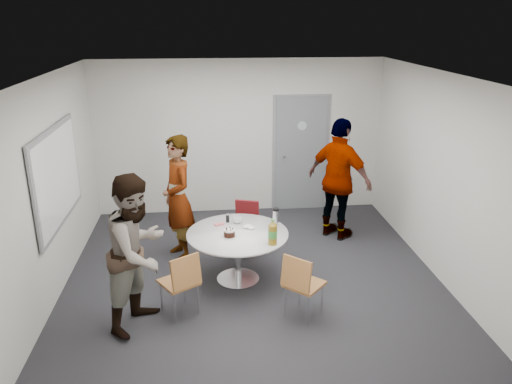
{
  "coord_description": "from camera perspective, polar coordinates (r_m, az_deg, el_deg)",
  "views": [
    {
      "loc": [
        -0.56,
        -6.03,
        3.38
      ],
      "look_at": [
        0.07,
        0.25,
        1.13
      ],
      "focal_mm": 35.0,
      "sensor_mm": 36.0,
      "label": 1
    }
  ],
  "objects": [
    {
      "name": "whiteboard",
      "position": [
        6.79,
        -21.74,
        1.67
      ],
      "size": [
        0.04,
        1.9,
        1.25
      ],
      "color": "gray",
      "rests_on": "wall_left"
    },
    {
      "name": "person_main",
      "position": [
        7.19,
        -8.92,
        -0.71
      ],
      "size": [
        0.65,
        0.78,
        1.83
      ],
      "primitive_type": "imported",
      "rotation": [
        0.0,
        0.0,
        -1.2
      ],
      "color": "#A5C6EA",
      "rests_on": "floor"
    },
    {
      "name": "person_left",
      "position": [
        5.71,
        -13.34,
        -6.67
      ],
      "size": [
        1.02,
        1.1,
        1.81
      ],
      "primitive_type": "imported",
      "rotation": [
        0.0,
        0.0,
        1.07
      ],
      "color": "white",
      "rests_on": "floor"
    },
    {
      "name": "chair_near_left",
      "position": [
        5.92,
        -8.47,
        -9.82
      ],
      "size": [
        0.55,
        0.56,
        0.81
      ],
      "rotation": [
        0.0,
        0.0,
        0.57
      ],
      "color": "brown",
      "rests_on": "floor"
    },
    {
      "name": "table",
      "position": [
        6.56,
        -1.8,
        -5.39
      ],
      "size": [
        1.33,
        1.33,
        1.03
      ],
      "color": "white",
      "rests_on": "floor"
    },
    {
      "name": "wall_back",
      "position": [
        8.78,
        -1.94,
        6.24
      ],
      "size": [
        5.0,
        0.0,
        5.0
      ],
      "primitive_type": "plane",
      "rotation": [
        1.57,
        0.0,
        0.0
      ],
      "color": "silver",
      "rests_on": "floor"
    },
    {
      "name": "wall_front",
      "position": [
        4.11,
        2.92,
        -10.02
      ],
      "size": [
        5.0,
        0.0,
        5.0
      ],
      "primitive_type": "plane",
      "rotation": [
        -1.57,
        0.0,
        0.0
      ],
      "color": "silver",
      "rests_on": "floor"
    },
    {
      "name": "floor",
      "position": [
        6.93,
        -0.37,
        -9.57
      ],
      "size": [
        5.0,
        5.0,
        0.0
      ],
      "primitive_type": "plane",
      "color": "#242428",
      "rests_on": "ground"
    },
    {
      "name": "person_right",
      "position": [
        7.85,
        9.49,
        1.39
      ],
      "size": [
        1.1,
        1.16,
        1.92
      ],
      "primitive_type": "imported",
      "rotation": [
        0.0,
        0.0,
        2.29
      ],
      "color": "black",
      "rests_on": "floor"
    },
    {
      "name": "wall_right",
      "position": [
        7.06,
        20.26,
        1.66
      ],
      "size": [
        0.0,
        5.0,
        5.0
      ],
      "primitive_type": "plane",
      "rotation": [
        1.57,
        0.0,
        -1.57
      ],
      "color": "silver",
      "rests_on": "floor"
    },
    {
      "name": "ceiling",
      "position": [
        6.09,
        -0.43,
        13.21
      ],
      "size": [
        5.0,
        5.0,
        0.0
      ],
      "primitive_type": "plane",
      "rotation": [
        3.14,
        0.0,
        0.0
      ],
      "color": "silver",
      "rests_on": "wall_back"
    },
    {
      "name": "door",
      "position": [
        8.98,
        5.13,
        4.34
      ],
      "size": [
        1.02,
        0.17,
        2.12
      ],
      "color": "slate",
      "rests_on": "wall_back"
    },
    {
      "name": "chair_near_right",
      "position": [
        5.83,
        5.14,
        -10.09
      ],
      "size": [
        0.57,
        0.57,
        0.82
      ],
      "rotation": [
        0.0,
        0.0,
        -0.75
      ],
      "color": "brown",
      "rests_on": "floor"
    },
    {
      "name": "chair_far",
      "position": [
        7.44,
        -1.16,
        -3.41
      ],
      "size": [
        0.47,
        0.49,
        0.78
      ],
      "rotation": [
        0.0,
        0.0,
        2.84
      ],
      "color": "maroon",
      "rests_on": "floor"
    },
    {
      "name": "wall_left",
      "position": [
        6.65,
        -22.39,
        0.31
      ],
      "size": [
        0.0,
        5.0,
        5.0
      ],
      "primitive_type": "plane",
      "rotation": [
        1.57,
        0.0,
        1.57
      ],
      "color": "silver",
      "rests_on": "floor"
    }
  ]
}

